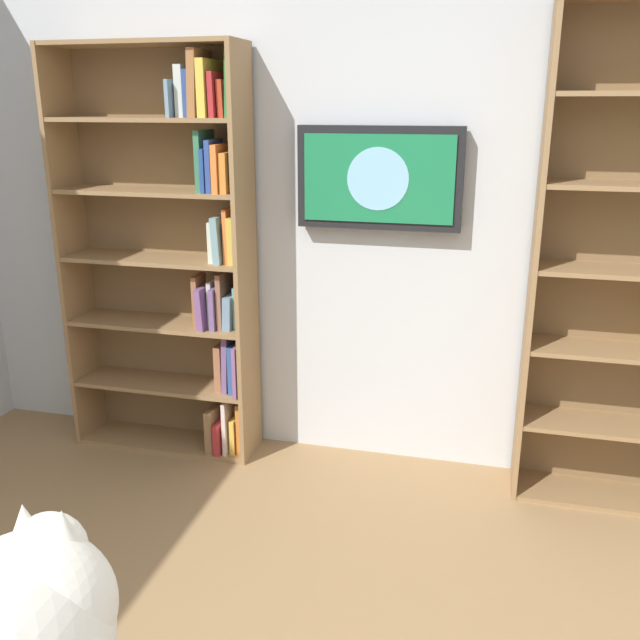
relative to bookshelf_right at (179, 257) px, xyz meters
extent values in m
cube|color=silver|center=(-1.01, -0.17, 0.34)|extent=(4.52, 0.06, 2.70)
cube|color=#937047|center=(-1.66, 0.02, 0.06)|extent=(0.02, 0.28, 2.12)
cube|color=#937047|center=(-2.12, 0.02, -1.00)|extent=(0.89, 0.27, 0.02)
cube|color=#937047|center=(-2.12, 0.02, -0.64)|extent=(0.89, 0.27, 0.02)
cube|color=#937047|center=(-2.12, 0.02, -0.29)|extent=(0.89, 0.27, 0.02)
cube|color=#937047|center=(-0.35, 0.02, -0.01)|extent=(0.02, 0.28, 1.99)
cube|color=#937047|center=(0.57, 0.02, -0.01)|extent=(0.02, 0.28, 1.99)
cube|color=brown|center=(0.11, -0.11, -0.01)|extent=(0.95, 0.01, 1.99)
cube|color=#937047|center=(0.11, 0.02, -1.00)|extent=(0.90, 0.27, 0.02)
cube|color=#937047|center=(0.11, 0.02, -0.67)|extent=(0.90, 0.27, 0.02)
cube|color=#937047|center=(0.11, 0.02, -0.34)|extent=(0.90, 0.27, 0.02)
cube|color=#937047|center=(0.11, 0.02, -0.01)|extent=(0.90, 0.27, 0.02)
cube|color=#937047|center=(0.11, 0.02, 0.32)|extent=(0.90, 0.27, 0.02)
cube|color=#937047|center=(0.11, 0.02, 0.65)|extent=(0.90, 0.27, 0.02)
cube|color=#937047|center=(0.11, 0.02, 0.98)|extent=(0.90, 0.27, 0.02)
cube|color=orange|center=(-0.32, 0.02, -0.85)|extent=(0.03, 0.17, 0.27)
cube|color=#EAB946|center=(-0.28, 0.03, -0.89)|extent=(0.03, 0.16, 0.18)
cube|color=beige|center=(-0.25, 0.02, -0.84)|extent=(0.02, 0.23, 0.28)
cube|color=#AF2D2E|center=(-0.21, 0.03, -0.90)|extent=(0.04, 0.24, 0.16)
cube|color=olive|center=(-0.16, 0.03, -0.87)|extent=(0.04, 0.21, 0.23)
cube|color=#835786|center=(-0.32, 0.04, -0.53)|extent=(0.02, 0.24, 0.26)
cube|color=#34548F|center=(-0.29, 0.04, -0.53)|extent=(0.03, 0.15, 0.25)
cube|color=slate|center=(-0.25, 0.03, -0.51)|extent=(0.04, 0.15, 0.29)
cube|color=#9E6343|center=(-0.21, 0.02, -0.54)|extent=(0.03, 0.15, 0.23)
cube|color=#679FA2|center=(-0.32, 0.02, -0.22)|extent=(0.04, 0.12, 0.21)
cube|color=#6F8DA9|center=(-0.28, 0.04, -0.24)|extent=(0.05, 0.14, 0.17)
cube|color=#8C5F48|center=(-0.24, 0.02, -0.19)|extent=(0.02, 0.18, 0.27)
cube|color=slate|center=(-0.21, 0.04, -0.23)|extent=(0.03, 0.18, 0.20)
cube|color=silver|center=(-0.18, 0.02, -0.21)|extent=(0.02, 0.12, 0.23)
cube|color=#794F87|center=(-0.15, 0.04, -0.23)|extent=(0.04, 0.21, 0.21)
cube|color=#9D633F|center=(-0.11, 0.03, -0.20)|extent=(0.03, 0.12, 0.25)
cube|color=gold|center=(-0.32, 0.04, 0.11)|extent=(0.04, 0.16, 0.22)
cube|color=orange|center=(-0.28, 0.04, 0.13)|extent=(0.02, 0.12, 0.26)
cube|color=#7299A1|center=(-0.24, 0.02, 0.11)|extent=(0.04, 0.22, 0.22)
cube|color=silver|center=(-0.21, 0.02, 0.10)|extent=(0.03, 0.18, 0.19)
cube|color=black|center=(-0.32, 0.02, 0.43)|extent=(0.02, 0.15, 0.19)
cube|color=orange|center=(-0.29, 0.03, 0.42)|extent=(0.03, 0.20, 0.18)
cube|color=orange|center=(-0.26, 0.02, 0.44)|extent=(0.03, 0.23, 0.22)
cube|color=#2D4691|center=(-0.22, 0.04, 0.45)|extent=(0.02, 0.17, 0.23)
cube|color=navy|center=(-0.20, 0.04, 0.43)|extent=(0.02, 0.18, 0.20)
cube|color=#387852|center=(-0.17, 0.02, 0.47)|extent=(0.03, 0.18, 0.28)
cube|color=#347A3C|center=(-0.32, 0.03, 0.80)|extent=(0.03, 0.14, 0.28)
cube|color=#B83A22|center=(-0.28, 0.04, 0.74)|extent=(0.03, 0.13, 0.16)
cube|color=#B1282D|center=(-0.25, 0.03, 0.76)|extent=(0.03, 0.18, 0.19)
cube|color=gold|center=(-0.21, 0.02, 0.78)|extent=(0.04, 0.23, 0.25)
cube|color=#A2673B|center=(-0.17, 0.03, 0.80)|extent=(0.05, 0.20, 0.29)
cube|color=#2E468B|center=(-0.13, 0.02, 0.76)|extent=(0.03, 0.18, 0.20)
cube|color=silver|center=(-0.09, 0.02, 0.77)|extent=(0.04, 0.15, 0.23)
cube|color=#6E8EA6|center=(-0.05, 0.03, 0.74)|extent=(0.02, 0.21, 0.16)
cube|color=black|center=(-0.97, -0.09, 0.40)|extent=(0.75, 0.06, 0.46)
cube|color=#1E7F4C|center=(-0.97, -0.05, 0.40)|extent=(0.68, 0.01, 0.39)
cylinder|color=#8CCCEA|center=(-0.97, -0.05, 0.40)|extent=(0.28, 0.00, 0.28)
ellipsoid|color=silver|center=(-0.80, 2.26, -0.07)|extent=(0.29, 0.28, 0.25)
sphere|color=silver|center=(-0.80, 2.19, -0.01)|extent=(0.14, 0.14, 0.14)
cone|color=silver|center=(-0.83, 2.19, 0.05)|extent=(0.06, 0.06, 0.07)
cone|color=silver|center=(-0.76, 2.19, 0.05)|extent=(0.06, 0.06, 0.07)
cone|color=beige|center=(-0.83, 2.20, 0.04)|extent=(0.03, 0.03, 0.05)
cone|color=beige|center=(-0.76, 2.20, 0.04)|extent=(0.03, 0.03, 0.05)
camera|label=1|loc=(-1.49, 3.05, 0.72)|focal=38.87mm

